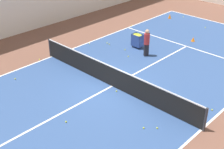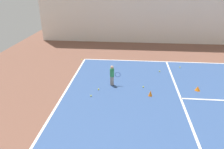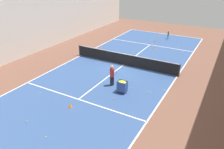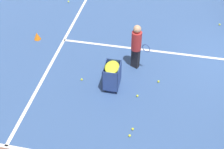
% 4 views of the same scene
% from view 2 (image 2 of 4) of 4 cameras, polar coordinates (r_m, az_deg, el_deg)
% --- Properties ---
extents(line_baseline_near, '(9.69, 0.10, 0.00)m').
position_cam_2_polar(line_baseline_near, '(10.80, -12.34, -4.78)').
color(line_baseline_near, white).
rests_on(line_baseline_near, ground).
extents(line_service_near, '(9.69, 0.10, 0.00)m').
position_cam_2_polar(line_service_near, '(10.60, 17.49, -5.97)').
color(line_service_near, white).
rests_on(line_service_near, ground).
extents(player_near_baseline, '(0.23, 0.55, 1.07)m').
position_cam_2_polar(player_near_baseline, '(11.09, 0.08, 0.11)').
color(player_near_baseline, gray).
rests_on(player_near_baseline, ground).
extents(training_cone_3, '(0.26, 0.26, 0.23)m').
position_cam_2_polar(training_cone_3, '(11.55, 21.47, -3.40)').
color(training_cone_3, orange).
rests_on(training_cone_3, ground).
extents(training_cone_4, '(0.19, 0.19, 0.27)m').
position_cam_2_polar(training_cone_4, '(10.42, 10.01, -4.85)').
color(training_cone_4, orange).
rests_on(training_cone_4, ground).
extents(tennis_ball_1, '(0.07, 0.07, 0.07)m').
position_cam_2_polar(tennis_ball_1, '(13.21, 12.32, 0.84)').
color(tennis_ball_1, yellow).
rests_on(tennis_ball_1, ground).
extents(tennis_ball_13, '(0.07, 0.07, 0.07)m').
position_cam_2_polar(tennis_ball_13, '(14.15, 17.31, 1.85)').
color(tennis_ball_13, yellow).
rests_on(tennis_ball_13, ground).
extents(tennis_ball_14, '(0.07, 0.07, 0.07)m').
position_cam_2_polar(tennis_ball_14, '(11.18, 8.18, -3.22)').
color(tennis_ball_14, yellow).
rests_on(tennis_ball_14, ground).
extents(tennis_ball_17, '(0.07, 0.07, 0.07)m').
position_cam_2_polar(tennis_ball_17, '(10.31, -5.51, -5.55)').
color(tennis_ball_17, yellow).
rests_on(tennis_ball_17, ground).
extents(tennis_ball_22, '(0.07, 0.07, 0.07)m').
position_cam_2_polar(tennis_ball_22, '(14.95, -7.92, 3.90)').
color(tennis_ball_22, yellow).
rests_on(tennis_ball_22, ground).
extents(tennis_ball_23, '(0.07, 0.07, 0.07)m').
position_cam_2_polar(tennis_ball_23, '(10.86, -3.55, -3.86)').
color(tennis_ball_23, yellow).
rests_on(tennis_ball_23, ground).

